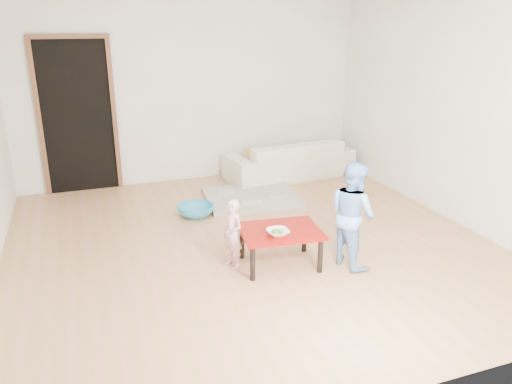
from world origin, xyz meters
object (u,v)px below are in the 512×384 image
child_blue (352,214)px  basin (196,211)px  red_table (280,247)px  sofa (290,159)px  bowl (278,232)px  child_pink (233,234)px

child_blue → basin: size_ratio=2.34×
red_table → child_blue: 0.77m
red_table → child_blue: (0.66, -0.20, 0.33)m
sofa → child_blue: (-0.58, -2.82, 0.24)m
sofa → red_table: 2.91m
bowl → child_pink: child_pink is taller
child_pink → basin: (-0.04, 1.41, -0.27)m
sofa → child_pink: 3.01m
sofa → basin: (-1.72, -1.08, -0.21)m
child_blue → basin: child_blue is taller
child_pink → child_blue: bearing=53.9°
bowl → child_blue: 0.75m
bowl → child_pink: 0.44m
bowl → child_pink: bearing=147.0°
red_table → bowl: 0.25m
red_table → basin: 1.62m
basin → child_pink: bearing=-88.5°
sofa → basin: sofa is taller
sofa → red_table: (-1.24, -2.63, -0.09)m
sofa → child_pink: child_pink is taller
child_pink → basin: child_pink is taller
sofa → red_table: bearing=58.4°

